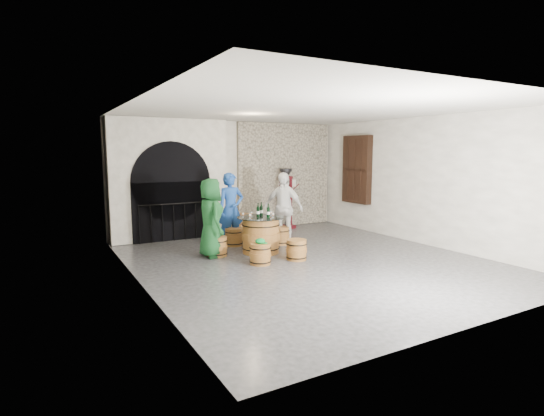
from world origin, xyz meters
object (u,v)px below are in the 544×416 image
barrel_stool_far (234,237)px  person_white (283,208)px  person_green (211,218)px  corking_press (286,194)px  person_blue (231,209)px  barrel_stool_near_right (296,250)px  barrel_stool_near_left (260,254)px  wine_bottle_right (261,210)px  barrel_stool_right (281,236)px  side_barrel (242,224)px  wine_bottle_left (258,211)px  barrel_table (261,235)px  wine_bottle_center (268,212)px  barrel_stool_left (217,247)px

barrel_stool_far → person_white: bearing=-16.8°
person_green → corking_press: (3.29, 2.22, 0.19)m
barrel_stool_far → person_white: person_white is taller
person_white → barrel_stool_far: bearing=-139.8°
person_blue → person_white: bearing=-17.5°
barrel_stool_near_right → person_green: (-1.51, 1.16, 0.66)m
person_green → barrel_stool_near_left: bearing=-146.8°
barrel_stool_far → person_blue: 0.70m
person_green → wine_bottle_right: size_ratio=5.39×
barrel_stool_far → barrel_stool_right: same height
person_white → side_barrel: size_ratio=3.01×
wine_bottle_right → barrel_stool_near_left: bearing=-119.1°
wine_bottle_left → barrel_stool_near_right: bearing=-68.9°
barrel_table → wine_bottle_center: bearing=-46.1°
person_green → wine_bottle_right: bearing=-88.8°
barrel_stool_far → person_green: person_green is taller
barrel_stool_right → wine_bottle_right: bearing=-153.1°
barrel_stool_far → person_green: size_ratio=0.27×
barrel_stool_near_left → wine_bottle_left: wine_bottle_left is taller
barrel_stool_near_right → barrel_stool_near_left: same height
barrel_stool_right → person_white: person_white is taller
person_blue → wine_bottle_left: (0.23, -1.02, 0.06)m
barrel_stool_right → wine_bottle_left: wine_bottle_left is taller
barrel_stool_near_left → person_blue: size_ratio=0.26×
barrel_stool_far → wine_bottle_right: 1.16m
barrel_stool_right → person_green: (-2.00, -0.35, 0.66)m
barrel_stool_far → person_white: size_ratio=0.26×
person_green → wine_bottle_center: 1.31m
person_white → side_barrel: bearing=163.1°
barrel_stool_far → barrel_table: bearing=-76.7°
person_blue → person_white: 1.32m
barrel_table → barrel_stool_left: bearing=169.7°
barrel_stool_near_right → side_barrel: side_barrel is taller
barrel_stool_left → side_barrel: size_ratio=0.77×
barrel_stool_near_left → wine_bottle_right: size_ratio=1.44×
wine_bottle_right → person_blue: bearing=111.7°
barrel_stool_right → person_green: 2.13m
barrel_stool_near_left → person_blue: person_blue is taller
barrel_stool_near_left → wine_bottle_center: (0.62, 0.77, 0.75)m
barrel_stool_far → person_blue: size_ratio=0.26×
person_white → wine_bottle_right: bearing=-95.3°
barrel_stool_far → corking_press: size_ratio=0.26×
corking_press → barrel_stool_right: bearing=-131.3°
barrel_stool_near_left → wine_bottle_left: size_ratio=1.44×
barrel_stool_far → wine_bottle_center: 1.40m
barrel_stool_near_left → person_green: bearing=120.4°
wine_bottle_left → wine_bottle_center: bearing=-53.3°
barrel_table → person_green: person_green is taller
barrel_stool_far → barrel_stool_near_right: size_ratio=1.00×
barrel_stool_near_right → barrel_stool_near_left: size_ratio=1.00×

